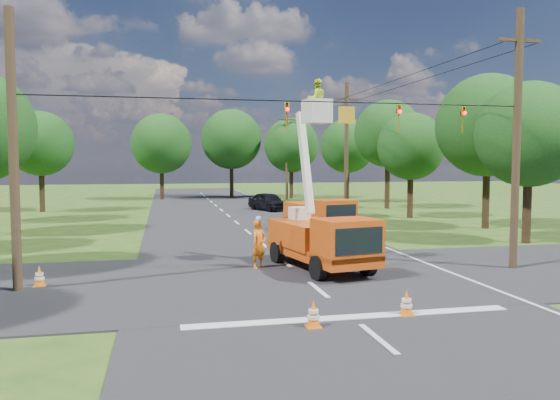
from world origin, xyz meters
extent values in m
plane|color=#274B16|center=(0.00, 20.00, 0.00)|extent=(140.00, 140.00, 0.00)
cube|color=black|center=(0.00, 20.00, 0.00)|extent=(12.00, 100.00, 0.06)
cube|color=black|center=(0.00, 2.00, 0.00)|extent=(56.00, 10.00, 0.07)
cube|color=silver|center=(0.00, -3.20, 0.00)|extent=(9.00, 0.45, 0.02)
cube|color=silver|center=(5.60, 20.00, 0.00)|extent=(0.12, 90.00, 0.02)
cube|color=#DD440F|center=(1.05, 3.46, 0.69)|extent=(3.21, 6.09, 0.43)
cube|color=#DD440F|center=(1.45, 1.43, 1.45)|extent=(2.40, 2.02, 1.45)
cube|color=black|center=(1.61, 0.62, 1.49)|extent=(1.81, 0.42, 0.92)
cube|color=#DD440F|center=(0.90, 4.21, 1.30)|extent=(2.92, 3.94, 0.96)
cylinder|color=black|center=(0.41, 1.46, 0.44)|extent=(0.48, 0.93, 0.89)
cylinder|color=black|center=(2.40, 1.86, 0.44)|extent=(0.48, 0.93, 0.89)
cylinder|color=black|center=(-0.30, 5.05, 0.44)|extent=(0.48, 0.93, 0.89)
cylinder|color=black|center=(1.68, 5.45, 0.44)|extent=(0.48, 0.93, 0.89)
cube|color=silver|center=(0.69, 5.25, 2.02)|extent=(0.85, 0.85, 0.53)
cube|color=silver|center=(0.79, 4.73, 4.14)|extent=(0.52, 1.32, 4.18)
cube|color=silver|center=(0.99, 3.74, 6.12)|extent=(1.08, 1.08, 0.92)
imported|color=#C6E526|center=(0.99, 3.74, 6.57)|extent=(0.82, 0.67, 1.58)
cube|color=#DD440F|center=(3.89, 13.64, 0.68)|extent=(3.06, 5.91, 0.42)
cube|color=#DD440F|center=(4.26, 11.65, 1.41)|extent=(2.32, 1.95, 1.41)
cube|color=black|center=(4.40, 10.87, 1.45)|extent=(1.76, 0.38, 0.89)
cube|color=#DD440F|center=(3.75, 14.38, 1.27)|extent=(2.80, 3.82, 0.94)
cylinder|color=black|center=(3.25, 11.70, 0.43)|extent=(0.45, 0.90, 0.86)
cylinder|color=black|center=(5.18, 12.07, 0.43)|extent=(0.45, 0.90, 0.86)
cylinder|color=black|center=(2.59, 15.21, 0.43)|extent=(0.45, 0.90, 0.86)
cylinder|color=black|center=(4.53, 15.57, 0.43)|extent=(0.45, 0.90, 0.86)
imported|color=orange|center=(-1.23, 4.11, 0.96)|extent=(0.84, 0.79, 1.93)
imported|color=black|center=(3.97, 29.13, 0.78)|extent=(3.33, 4.96, 1.57)
cone|color=orange|center=(-1.23, -3.80, 0.38)|extent=(0.36, 0.36, 0.70)
cube|color=orange|center=(-1.23, -3.80, 0.04)|extent=(0.38, 0.38, 0.04)
cylinder|color=white|center=(-1.23, -3.80, 0.44)|extent=(0.26, 0.26, 0.09)
cylinder|color=white|center=(-1.23, -3.80, 0.29)|extent=(0.31, 0.31, 0.09)
cone|color=orange|center=(1.53, -3.27, 0.38)|extent=(0.36, 0.36, 0.70)
cube|color=orange|center=(1.53, -3.27, 0.04)|extent=(0.38, 0.38, 0.04)
cylinder|color=white|center=(1.53, -3.27, 0.44)|extent=(0.26, 0.26, 0.09)
cylinder|color=white|center=(1.53, -3.27, 0.29)|extent=(0.31, 0.31, 0.09)
cone|color=orange|center=(2.42, 7.19, 0.38)|extent=(0.36, 0.36, 0.70)
cube|color=orange|center=(2.42, 7.19, 0.04)|extent=(0.38, 0.38, 0.04)
cylinder|color=white|center=(2.42, 7.19, 0.44)|extent=(0.26, 0.26, 0.09)
cylinder|color=white|center=(2.42, 7.19, 0.29)|extent=(0.31, 0.31, 0.09)
cone|color=orange|center=(1.55, 11.49, 0.38)|extent=(0.36, 0.36, 0.70)
cube|color=orange|center=(1.55, 11.49, 0.04)|extent=(0.38, 0.38, 0.04)
cylinder|color=white|center=(1.55, 11.49, 0.44)|extent=(0.26, 0.26, 0.09)
cylinder|color=white|center=(1.55, 11.49, 0.29)|extent=(0.31, 0.31, 0.09)
cone|color=orange|center=(-8.95, 2.51, 0.38)|extent=(0.36, 0.36, 0.70)
cube|color=orange|center=(-8.95, 2.51, 0.04)|extent=(0.38, 0.38, 0.04)
cylinder|color=white|center=(-8.95, 2.51, 0.44)|extent=(0.26, 0.26, 0.09)
cylinder|color=white|center=(-8.95, 2.51, 0.29)|extent=(0.31, 0.31, 0.09)
cone|color=orange|center=(4.00, 16.52, 0.38)|extent=(0.36, 0.36, 0.70)
cube|color=orange|center=(4.00, 16.52, 0.04)|extent=(0.38, 0.38, 0.04)
cylinder|color=white|center=(4.00, 16.52, 0.44)|extent=(0.26, 0.26, 0.09)
cylinder|color=white|center=(4.00, 16.52, 0.29)|extent=(0.31, 0.31, 0.09)
cylinder|color=#4C3823|center=(8.50, 2.00, 5.00)|extent=(0.30, 0.30, 10.00)
cube|color=#4C3823|center=(8.50, 2.00, 8.80)|extent=(1.80, 0.12, 0.12)
cylinder|color=#4C3823|center=(8.50, 22.00, 5.00)|extent=(0.30, 0.30, 10.00)
cube|color=#4C3823|center=(8.50, 22.00, 8.80)|extent=(1.80, 0.12, 0.12)
cylinder|color=#4C3823|center=(8.50, 42.00, 5.00)|extent=(0.30, 0.30, 10.00)
cube|color=#4C3823|center=(8.50, 42.00, 8.80)|extent=(1.80, 0.12, 0.12)
cylinder|color=#4C3823|center=(-9.50, 2.00, 4.50)|extent=(0.30, 0.30, 9.00)
cylinder|color=black|center=(-0.50, 2.00, 6.30)|extent=(18.00, 0.04, 0.04)
cube|color=gold|center=(1.60, 2.00, 5.85)|extent=(0.60, 0.05, 0.60)
imported|color=gold|center=(-0.60, 2.00, 5.75)|extent=(0.16, 0.20, 1.00)
sphere|color=#FF0C0C|center=(-0.60, 1.88, 6.00)|extent=(0.14, 0.14, 0.14)
imported|color=gold|center=(3.60, 2.00, 5.75)|extent=(0.16, 0.20, 1.00)
sphere|color=#FF0C0C|center=(3.60, 1.88, 6.00)|extent=(0.14, 0.14, 0.14)
imported|color=gold|center=(6.20, 2.00, 5.75)|extent=(0.16, 0.20, 1.00)
sphere|color=#FF0C0C|center=(6.20, 1.88, 6.00)|extent=(0.14, 0.14, 0.14)
cylinder|color=#382616|center=(-14.80, 32.00, 2.02)|extent=(0.44, 0.44, 4.05)
sphere|color=#124317|center=(-14.80, 32.00, 5.70)|extent=(5.40, 5.40, 5.40)
cylinder|color=#382616|center=(13.50, 8.00, 1.98)|extent=(0.44, 0.44, 3.96)
sphere|color=#124317|center=(13.50, 8.00, 5.58)|extent=(5.40, 5.40, 5.40)
cylinder|color=#382616|center=(15.00, 14.00, 2.29)|extent=(0.44, 0.44, 4.58)
sphere|color=#124317|center=(15.00, 14.00, 6.45)|extent=(6.40, 6.40, 6.40)
cylinder|color=#382616|center=(13.20, 21.00, 1.89)|extent=(0.44, 0.44, 3.78)
sphere|color=#124317|center=(13.20, 21.00, 5.33)|extent=(5.00, 5.00, 5.00)
cylinder|color=#382616|center=(14.80, 29.00, 2.38)|extent=(0.44, 0.44, 4.75)
sphere|color=#124317|center=(14.80, 29.00, 6.70)|extent=(6.00, 6.00, 6.00)
cylinder|color=#382616|center=(13.80, 37.00, 2.07)|extent=(0.44, 0.44, 4.14)
sphere|color=#124317|center=(13.80, 37.00, 5.83)|extent=(5.60, 5.60, 5.60)
cylinder|color=#382616|center=(-5.00, 45.00, 2.20)|extent=(0.44, 0.44, 4.40)
sphere|color=#124317|center=(-5.00, 45.00, 6.20)|extent=(6.60, 6.60, 6.60)
cylinder|color=#382616|center=(3.00, 47.00, 2.42)|extent=(0.44, 0.44, 4.84)
sphere|color=#124317|center=(3.00, 47.00, 6.82)|extent=(7.00, 7.00, 7.00)
cylinder|color=#382616|center=(9.50, 44.00, 2.16)|extent=(0.44, 0.44, 4.31)
sphere|color=#124317|center=(9.50, 44.00, 6.08)|extent=(6.20, 6.20, 6.20)
camera|label=1|loc=(-4.86, -16.74, 4.17)|focal=35.00mm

